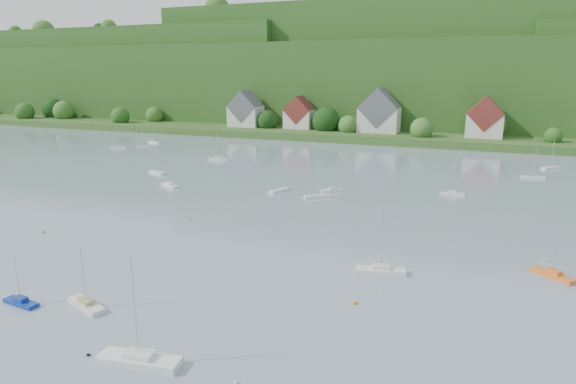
{
  "coord_description": "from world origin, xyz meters",
  "views": [
    {
      "loc": [
        44.3,
        -11.69,
        27.0
      ],
      "look_at": [
        9.9,
        75.0,
        4.0
      ],
      "focal_mm": 30.47,
      "sensor_mm": 36.0,
      "label": 1
    }
  ],
  "objects_px": {
    "near_sailboat_2": "(86,304)",
    "near_sailboat_3": "(380,270)",
    "near_sailboat_1": "(21,301)",
    "near_sailboat_5": "(553,274)",
    "near_sailboat_4": "(139,360)"
  },
  "relations": [
    {
      "from": "near_sailboat_1",
      "to": "near_sailboat_4",
      "type": "distance_m",
      "value": 21.61
    },
    {
      "from": "near_sailboat_3",
      "to": "near_sailboat_4",
      "type": "height_order",
      "value": "near_sailboat_4"
    },
    {
      "from": "near_sailboat_3",
      "to": "near_sailboat_5",
      "type": "height_order",
      "value": "near_sailboat_3"
    },
    {
      "from": "near_sailboat_3",
      "to": "near_sailboat_5",
      "type": "relative_size",
      "value": 1.19
    },
    {
      "from": "near_sailboat_3",
      "to": "near_sailboat_4",
      "type": "xyz_separation_m",
      "value": [
        -16.97,
        -30.01,
        0.05
      ]
    },
    {
      "from": "near_sailboat_3",
      "to": "near_sailboat_5",
      "type": "xyz_separation_m",
      "value": [
        21.95,
        7.32,
        -0.04
      ]
    },
    {
      "from": "near_sailboat_3",
      "to": "near_sailboat_1",
      "type": "bearing_deg",
      "value": -160.47
    },
    {
      "from": "near_sailboat_2",
      "to": "near_sailboat_3",
      "type": "distance_m",
      "value": 37.86
    },
    {
      "from": "near_sailboat_1",
      "to": "near_sailboat_3",
      "type": "height_order",
      "value": "near_sailboat_3"
    },
    {
      "from": "near_sailboat_1",
      "to": "near_sailboat_2",
      "type": "distance_m",
      "value": 8.17
    },
    {
      "from": "near_sailboat_1",
      "to": "near_sailboat_5",
      "type": "bearing_deg",
      "value": 34.09
    },
    {
      "from": "near_sailboat_2",
      "to": "near_sailboat_5",
      "type": "relative_size",
      "value": 1.05
    },
    {
      "from": "near_sailboat_4",
      "to": "near_sailboat_5",
      "type": "xyz_separation_m",
      "value": [
        38.92,
        37.33,
        -0.1
      ]
    },
    {
      "from": "near_sailboat_1",
      "to": "near_sailboat_2",
      "type": "relative_size",
      "value": 0.81
    },
    {
      "from": "near_sailboat_2",
      "to": "near_sailboat_3",
      "type": "xyz_separation_m",
      "value": [
        30.19,
        22.85,
        0.03
      ]
    }
  ]
}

